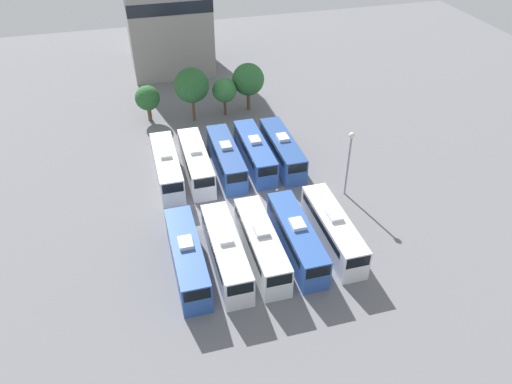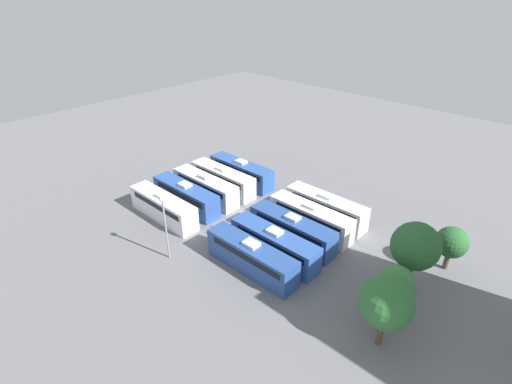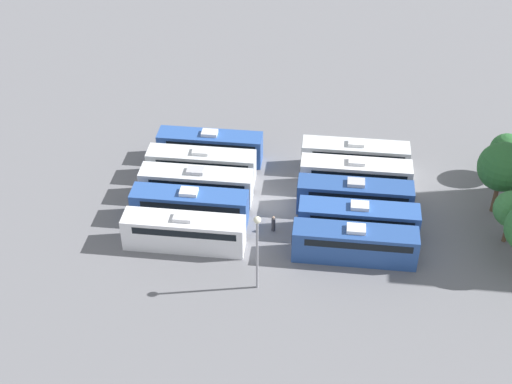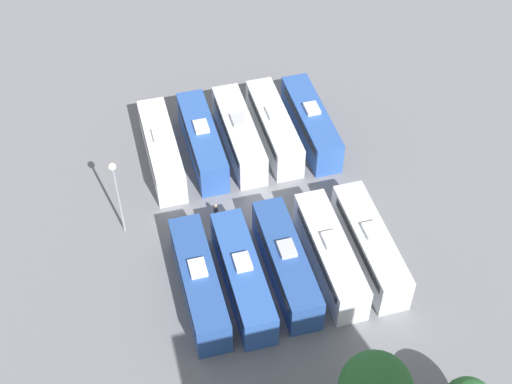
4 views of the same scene
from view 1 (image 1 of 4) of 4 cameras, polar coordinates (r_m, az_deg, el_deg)
The scene contains 18 objects.
ground_plane at distance 51.74m, azimuth -1.63°, elevation -1.83°, with size 124.79×124.79×0.00m, color slate.
bus_0 at distance 44.21m, azimuth -7.89°, elevation -7.25°, with size 2.49×10.70×3.46m.
bus_1 at distance 44.34m, azimuth -3.47°, elevation -6.74°, with size 2.49×10.70×3.46m.
bus_2 at distance 44.96m, azimuth 0.60°, elevation -5.93°, with size 2.49×10.70×3.46m.
bus_3 at distance 45.79m, azimuth 4.65°, elevation -5.14°, with size 2.49×10.70×3.46m.
bus_4 at distance 47.06m, azimuth 8.78°, elevation -4.17°, with size 2.49×10.70×3.46m.
bus_5 at distance 55.93m, azimuth -10.15°, elevation 2.94°, with size 2.49×10.70×3.46m.
bus_6 at distance 56.24m, azimuth -6.88°, elevation 3.49°, with size 2.49×10.70×3.46m.
bus_7 at distance 56.66m, azimuth -3.44°, elevation 3.98°, with size 2.49×10.70×3.46m.
bus_8 at distance 57.62m, azimuth -0.16°, elevation 4.65°, with size 2.49×10.70×3.46m.
bus_9 at distance 58.19m, azimuth 3.00°, elevation 4.93°, with size 2.49×10.70×3.46m.
worker_person at distance 52.21m, azimuth 2.40°, elevation -0.42°, with size 0.36×0.36×1.61m.
light_pole at distance 51.75m, azimuth 10.65°, elevation 4.39°, with size 0.60×0.60×7.49m.
tree_0 at distance 67.97m, azimuth -12.30°, elevation 10.43°, with size 3.25×3.25×4.88m.
tree_1 at distance 66.21m, azimuth -7.38°, elevation 11.99°, with size 4.53×4.53×7.31m.
tree_2 at distance 67.82m, azimuth -3.65°, elevation 11.51°, with size 3.26×3.26×5.27m.
tree_3 at distance 68.88m, azimuth -0.89°, elevation 12.74°, with size 4.33×4.33×6.63m.
depot_building at distance 83.47m, azimuth -10.33°, elevation 20.52°, with size 12.42×13.74×19.92m.
Camera 1 is at (-9.42, -39.65, 31.87)m, focal length 35.00 mm.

